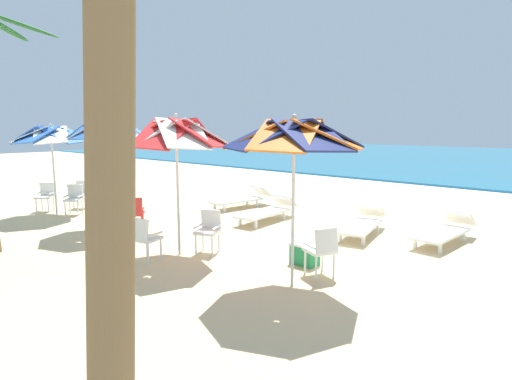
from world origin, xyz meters
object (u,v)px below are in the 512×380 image
plastic_chair_4 (126,201)px  sun_lounger_1 (362,223)px  plastic_chair_3 (108,215)px  plastic_chair_8 (82,192)px  beach_umbrella_2 (108,130)px  palm_tree_0 (107,14)px  plastic_chair_0 (322,248)px  plastic_chair_1 (209,228)px  beach_umbrella_0 (294,137)px  plastic_chair_6 (74,197)px  plastic_chair_7 (45,195)px  sun_lounger_0 (444,231)px  beach_umbrella_3 (51,136)px  cooler_box (305,254)px  plastic_chair_5 (134,212)px  sun_lounger_3 (241,199)px  sun_lounger_2 (267,211)px  beach_umbrella_1 (176,135)px  plastic_chair_2 (144,237)px

plastic_chair_4 → sun_lounger_1: (5.66, 2.82, -0.22)m
plastic_chair_3 → plastic_chair_8: bearing=163.3°
beach_umbrella_2 → palm_tree_0: palm_tree_0 is taller
plastic_chair_0 → plastic_chair_4: bearing=178.8°
plastic_chair_3 → plastic_chair_1: bearing=14.2°
beach_umbrella_0 → sun_lounger_1: 4.23m
plastic_chair_4 → plastic_chair_6: size_ratio=1.00×
plastic_chair_7 → plastic_chair_8: size_ratio=1.00×
plastic_chair_7 → sun_lounger_0: 11.04m
plastic_chair_1 → beach_umbrella_3: (-6.06, -0.54, 1.78)m
plastic_chair_8 → cooler_box: bearing=1.9°
beach_umbrella_2 → plastic_chair_5: size_ratio=3.29×
plastic_chair_0 → plastic_chair_6: same height
sun_lounger_1 → sun_lounger_3: (-4.46, 0.50, 0.00)m
plastic_chair_1 → cooler_box: bearing=20.2°
sun_lounger_0 → sun_lounger_2: 4.38m
plastic_chair_4 → plastic_chair_3: bearing=-43.6°
plastic_chair_6 → palm_tree_0: palm_tree_0 is taller
plastic_chair_0 → plastic_chair_4: size_ratio=1.00×
plastic_chair_7 → palm_tree_0: size_ratio=0.17×
plastic_chair_5 → sun_lounger_2: (1.60, 3.06, -0.22)m
plastic_chair_8 → sun_lounger_3: plastic_chair_8 is taller
plastic_chair_5 → plastic_chair_7: (-4.24, -0.42, 0.00)m
sun_lounger_0 → sun_lounger_2: bearing=-167.0°
beach_umbrella_0 → sun_lounger_1: size_ratio=1.22×
plastic_chair_6 → sun_lounger_3: plastic_chair_6 is taller
beach_umbrella_0 → beach_umbrella_1: 2.68m
plastic_chair_3 → plastic_chair_6: same height
plastic_chair_0 → cooler_box: (-0.58, 0.33, -0.30)m
sun_lounger_3 → plastic_chair_6: bearing=-125.8°
sun_lounger_2 → palm_tree_0: bearing=-55.4°
sun_lounger_1 → sun_lounger_2: same height
plastic_chair_1 → plastic_chair_5: same height
sun_lounger_0 → palm_tree_0: palm_tree_0 is taller
beach_umbrella_0 → plastic_chair_1: size_ratio=3.14×
sun_lounger_1 → plastic_chair_5: bearing=-140.7°
beach_umbrella_2 → beach_umbrella_3: bearing=-174.6°
beach_umbrella_3 → sun_lounger_3: beach_umbrella_3 is taller
plastic_chair_3 → plastic_chair_8: 3.87m
plastic_chair_4 → sun_lounger_3: 3.53m
beach_umbrella_0 → plastic_chair_4: beach_umbrella_0 is taller
beach_umbrella_2 → sun_lounger_3: (0.52, 4.10, -2.17)m
beach_umbrella_1 → sun_lounger_0: beach_umbrella_1 is taller
plastic_chair_4 → palm_tree_0: palm_tree_0 is taller
plastic_chair_7 → plastic_chair_6: bearing=18.4°
plastic_chair_6 → cooler_box: (7.56, 0.88, -0.30)m
plastic_chair_3 → plastic_chair_7: (-4.04, 0.14, 0.00)m
plastic_chair_2 → palm_tree_0: (4.32, -2.89, 2.66)m
sun_lounger_3 → sun_lounger_1: bearing=-6.4°
sun_lounger_1 → plastic_chair_6: bearing=-154.5°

